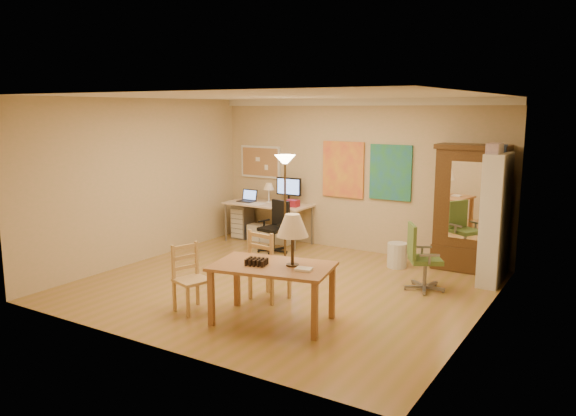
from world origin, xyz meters
The scene contains 16 objects.
floor centered at (0.00, 0.00, 0.00)m, with size 5.50×5.50×0.00m, color olive.
crown_molding centered at (0.00, 2.46, 2.64)m, with size 5.50×0.08×0.12m, color white.
corkboard centered at (-2.05, 2.47, 1.50)m, with size 0.90×0.04×0.62m, color tan.
art_panel_left centered at (-0.25, 2.47, 1.45)m, with size 0.80×0.04×1.00m, color yellow.
art_panel_right centered at (0.65, 2.47, 1.45)m, with size 0.75×0.04×0.95m, color teal.
dining_table centered at (0.72, -1.18, 0.84)m, with size 1.55×1.11×1.32m.
ladder_chair_back centered at (0.16, -0.58, 0.45)m, with size 0.49×0.47×0.96m.
ladder_chair_left centered at (-0.43, -1.45, 0.40)m, with size 0.48×0.49×0.85m.
torchiere_lamp centered at (-0.47, 0.84, 1.46)m, with size 0.33×0.33×1.82m.
computer_desk centered at (-1.61, 2.16, 0.46)m, with size 1.66×0.73×1.26m.
office_chair_black centered at (-1.14, 1.57, 0.25)m, with size 0.57×0.57×0.92m.
office_chair_green centered at (1.78, 0.90, 0.25)m, with size 0.59×0.59×0.95m.
drawer_cart centered at (-2.30, 2.19, 0.32)m, with size 0.32×0.39×0.64m.
armoire centered at (2.07, 2.24, 0.87)m, with size 1.08×0.51×1.99m.
bookshelf centered at (2.55, 1.74, 0.95)m, with size 0.29×0.76×1.91m.
wastebin centered at (1.07, 1.80, 0.20)m, with size 0.32×0.32×0.40m, color silver.
Camera 1 is at (4.17, -6.59, 2.53)m, focal length 35.00 mm.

